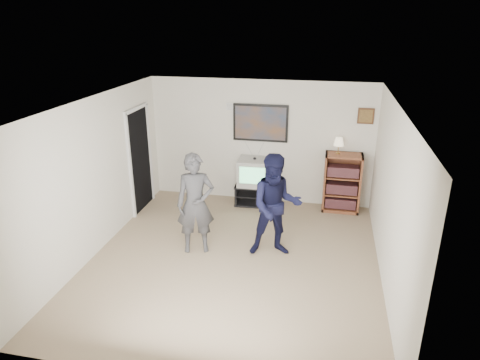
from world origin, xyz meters
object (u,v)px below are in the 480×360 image
(crt_television, at_px, (254,172))
(person_tall, at_px, (196,204))
(bookshelf, at_px, (342,183))
(person_short, at_px, (276,206))
(media_stand, at_px, (256,194))

(crt_television, bearing_deg, person_tall, -108.24)
(person_tall, bearing_deg, bookshelf, 23.22)
(person_tall, bearing_deg, person_short, -11.51)
(crt_television, distance_m, person_short, 1.99)
(media_stand, distance_m, person_tall, 2.21)
(media_stand, height_order, person_tall, person_tall)
(crt_television, relative_size, bookshelf, 0.55)
(bookshelf, distance_m, person_short, 2.21)
(crt_television, xyz_separation_m, bookshelf, (1.73, 0.05, -0.11))
(crt_television, height_order, person_tall, person_tall)
(bookshelf, distance_m, person_tall, 3.13)
(media_stand, height_order, crt_television, crt_television)
(media_stand, height_order, person_short, person_short)
(bookshelf, bearing_deg, media_stand, -178.31)
(person_tall, xyz_separation_m, person_short, (1.27, 0.15, 0.02))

